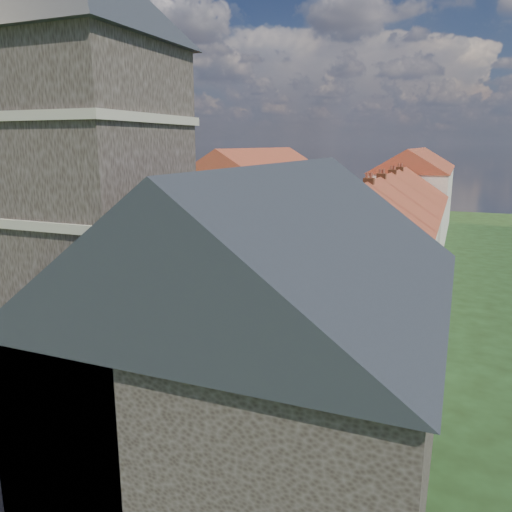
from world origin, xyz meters
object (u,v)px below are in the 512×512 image
at_px(lamppost, 171,254).
at_px(car_distant, 309,227).
at_px(church, 254,329).
at_px(car_near, 43,365).
at_px(car_far, 294,242).
at_px(pedestrian_left, 89,326).
at_px(car_far_b, 307,260).
at_px(car_mid, 151,310).

xyz_separation_m(lamppost, car_distant, (0.63, 32.05, -2.96)).
relative_size(church, car_near, 3.52).
distance_m(car_far, pedestrian_left, 29.61).
height_order(car_distant, car_far_b, car_far_b).
bearing_deg(car_far, lamppost, -94.12).
relative_size(church, car_far_b, 3.71).
xyz_separation_m(church, car_distant, (-12.54, 48.72, -5.30)).
xyz_separation_m(car_mid, car_far_b, (5.16, 17.57, -0.07)).
height_order(lamppost, car_distant, lamppost).
distance_m(car_mid, pedestrian_left, 4.70).
bearing_deg(church, car_far, 106.20).
distance_m(car_near, car_distant, 44.57).
bearing_deg(pedestrian_left, car_mid, 61.80).
height_order(pedestrian_left, car_far_b, pedestrian_left).
bearing_deg(car_far_b, car_mid, 86.32).
distance_m(car_near, car_far, 33.90).
height_order(church, car_near, church).
xyz_separation_m(car_far, pedestrian_left, (-2.51, -29.50, 0.31)).
distance_m(lamppost, car_near, 12.85).
xyz_separation_m(lamppost, car_far_b, (5.77, 14.00, -2.94)).
distance_m(car_near, car_mid, 8.95).
bearing_deg(church, lamppost, 128.30).
bearing_deg(car_far_b, church, 116.25).
relative_size(church, lamppost, 2.53).
bearing_deg(car_far_b, car_distant, -61.44).
relative_size(church, pedestrian_left, 8.51).
relative_size(car_mid, pedestrian_left, 2.27).
height_order(church, car_distant, church).
relative_size(pedestrian_left, car_far_b, 0.44).
bearing_deg(lamppost, church, -51.70).
distance_m(church, lamppost, 21.38).
relative_size(car_near, car_distant, 1.04).
distance_m(car_near, pedestrian_left, 4.49).
height_order(car_mid, car_far_b, car_mid).
relative_size(lamppost, car_far, 1.23).
xyz_separation_m(lamppost, car_far, (2.12, 21.35, -2.83)).
distance_m(car_mid, car_far, 24.96).
distance_m(church, car_near, 14.19).
bearing_deg(car_distant, lamppost, -101.47).
height_order(lamppost, car_near, lamppost).
xyz_separation_m(church, car_near, (-12.56, 4.15, -5.14)).
height_order(church, car_mid, church).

